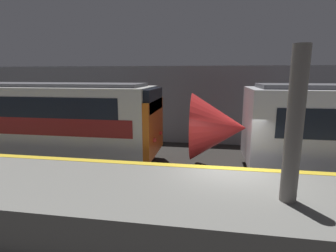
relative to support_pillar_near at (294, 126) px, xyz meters
name	(u,v)px	position (x,y,z in m)	size (l,w,h in m)	color
ground_plane	(228,199)	(-1.20, 2.08, -2.89)	(120.00, 120.00, 0.00)	#282623
platform	(233,212)	(-1.20, 0.29, -2.33)	(40.00, 3.58, 1.14)	slate
station_rear_barrier	(222,106)	(-1.20, 9.09, -0.65)	(50.00, 0.15, 4.48)	gray
support_pillar_near	(294,126)	(0.00, 0.00, 0.00)	(0.38, 0.38, 3.53)	slate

